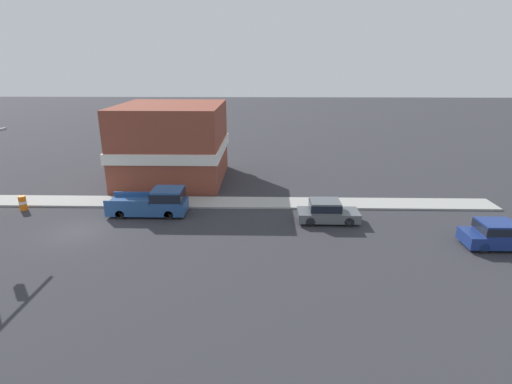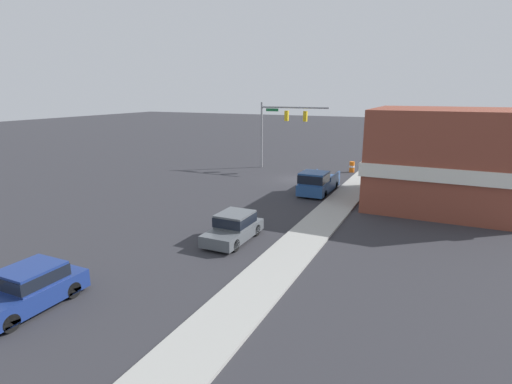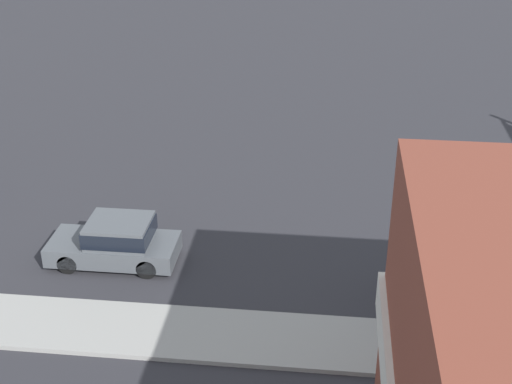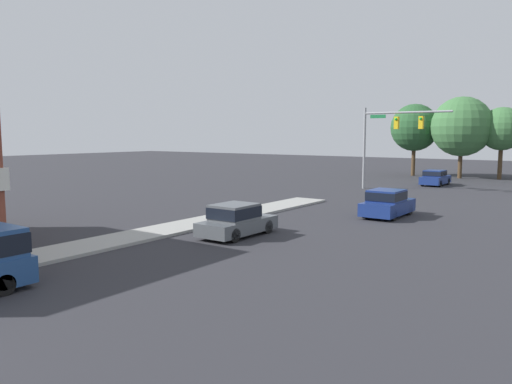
{
  "view_description": "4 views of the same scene",
  "coord_description": "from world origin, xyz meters",
  "views": [
    {
      "loc": [
        23.69,
        12.25,
        10.7
      ],
      "look_at": [
        0.82,
        11.72,
        3.12
      ],
      "focal_mm": 28.0,
      "sensor_mm": 36.0,
      "label": 1
    },
    {
      "loc": [
        -12.21,
        35.09,
        8.1
      ],
      "look_at": [
        -1.5,
        12.35,
        1.76
      ],
      "focal_mm": 28.0,
      "sensor_mm": 36.0,
      "label": 2
    },
    {
      "loc": [
        -21.63,
        9.75,
        12.68
      ],
      "look_at": [
        -0.34,
        12.12,
        1.96
      ],
      "focal_mm": 50.0,
      "sensor_mm": 36.0,
      "label": 3
    },
    {
      "loc": [
        12.34,
        -1.83,
        4.81
      ],
      "look_at": [
        -1.26,
        16.97,
        2.13
      ],
      "focal_mm": 35.0,
      "sensor_mm": 36.0,
      "label": 4
    }
  ],
  "objects": [
    {
      "name": "pickup_truck_parked",
      "position": [
        -3.24,
        4.35,
        0.96
      ],
      "size": [
        2.12,
        5.57,
        1.96
      ],
      "color": "black",
      "rests_on": "ground"
    },
    {
      "name": "car_lead",
      "position": [
        -2.11,
        16.53,
        0.8
      ],
      "size": [
        1.85,
        4.2,
        1.56
      ],
      "color": "black",
      "rests_on": "ground"
    }
  ]
}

